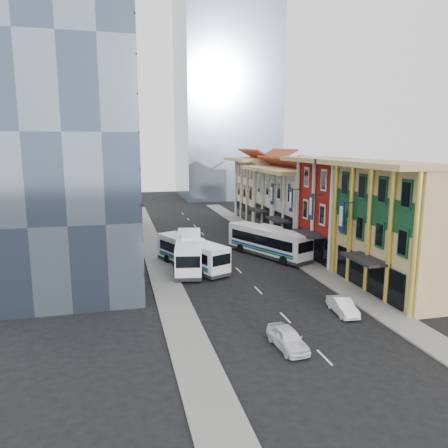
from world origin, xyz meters
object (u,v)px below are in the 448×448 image
object	(u,v)px
shophouse_tan	(408,229)
office_tower	(75,135)
bus_right	(268,241)
bus_left_far	(189,251)
bus_left_near	(192,252)
sedan_left	(288,338)
sedan_right	(343,306)

from	to	relation	value
shophouse_tan	office_tower	bearing A→B (deg)	155.70
bus_right	bus_left_far	bearing A→B (deg)	169.59
bus_left_near	shophouse_tan	bearing A→B (deg)	-56.36
office_tower	bus_left_near	size ratio (longest dim) A/B	2.62
office_tower	bus_left_far	bearing A→B (deg)	-7.17
shophouse_tan	office_tower	distance (m)	35.19
bus_left_near	bus_left_far	xyz separation A→B (m)	(-0.29, 0.24, 0.12)
shophouse_tan	bus_left_far	world-z (taller)	shophouse_tan
bus_left_far	sedan_left	xyz separation A→B (m)	(3.37, -21.63, -1.22)
bus_left_far	office_tower	bearing A→B (deg)	-177.09
shophouse_tan	bus_right	bearing A→B (deg)	119.84
sedan_right	bus_right	bearing A→B (deg)	93.93
sedan_left	shophouse_tan	bearing A→B (deg)	25.68
bus_left_far	sedan_right	distance (m)	19.78
bus_left_near	bus_right	xyz separation A→B (m)	(10.28, 2.86, 0.17)
sedan_right	shophouse_tan	bearing A→B (deg)	30.67
office_tower	bus_right	bearing A→B (deg)	2.92
bus_left_near	sedan_left	bearing A→B (deg)	-105.25
bus_left_near	sedan_left	size ratio (longest dim) A/B	2.67
bus_right	shophouse_tan	bearing A→B (deg)	-84.45
bus_right	sedan_right	size ratio (longest dim) A/B	3.12
bus_right	sedan_left	world-z (taller)	bus_right
sedan_left	bus_right	bearing A→B (deg)	69.31
office_tower	sedan_left	bearing A→B (deg)	-56.82
sedan_right	bus_left_near	bearing A→B (deg)	125.80
bus_right	sedan_left	xyz separation A→B (m)	(-7.21, -24.24, -1.27)
office_tower	bus_left_near	xyz separation A→B (m)	(12.04, -1.72, -13.16)
bus_left_far	bus_right	bearing A→B (deg)	23.95
office_tower	bus_right	size ratio (longest dim) A/B	2.40
office_tower	bus_right	world-z (taller)	office_tower
shophouse_tan	sedan_right	xyz separation A→B (m)	(-9.02, -4.35, -5.34)
office_tower	bus_left_far	world-z (taller)	office_tower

